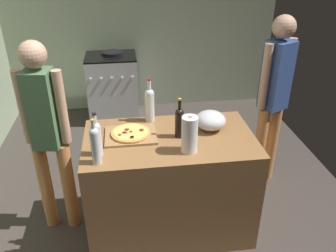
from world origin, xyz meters
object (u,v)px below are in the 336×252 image
object	(u,v)px
wine_bottle_amber	(97,137)
person_in_stripes	(47,131)
paper_towel_roll	(189,135)
person_in_red	(274,93)
wine_bottle_green	(150,103)
stove	(113,87)
wine_bottle_clear	(179,121)
wine_bottle_dark	(95,144)
mixing_bowl	(210,120)
pizza	(131,133)

from	to	relation	value
wine_bottle_amber	person_in_stripes	bearing A→B (deg)	143.00
paper_towel_roll	person_in_stripes	size ratio (longest dim) A/B	0.17
wine_bottle_amber	person_in_red	distance (m)	1.74
wine_bottle_green	stove	xyz separation A→B (m)	(-0.36, 1.91, -0.60)
wine_bottle_clear	wine_bottle_dark	bearing A→B (deg)	-155.26
stove	person_in_red	size ratio (longest dim) A/B	0.55
person_in_stripes	person_in_red	world-z (taller)	person_in_red
stove	mixing_bowl	bearing A→B (deg)	-68.58
wine_bottle_green	wine_bottle_amber	size ratio (longest dim) A/B	1.14
wine_bottle_clear	wine_bottle_green	bearing A→B (deg)	123.81
paper_towel_roll	wine_bottle_amber	size ratio (longest dim) A/B	0.85
wine_bottle_amber	wine_bottle_dark	distance (m)	0.11
mixing_bowl	wine_bottle_amber	world-z (taller)	wine_bottle_amber
mixing_bowl	person_in_stripes	xyz separation A→B (m)	(-1.29, 0.04, -0.02)
wine_bottle_amber	mixing_bowl	bearing A→B (deg)	16.66
pizza	wine_bottle_dark	world-z (taller)	wine_bottle_dark
wine_bottle_green	paper_towel_roll	bearing A→B (deg)	-65.29
person_in_stripes	wine_bottle_green	bearing A→B (deg)	12.01
stove	person_in_stripes	distance (m)	2.19
wine_bottle_clear	stove	size ratio (longest dim) A/B	0.34
mixing_bowl	person_in_stripes	size ratio (longest dim) A/B	0.15
wine_bottle_green	mixing_bowl	bearing A→B (deg)	-24.19
paper_towel_roll	stove	distance (m)	2.58
wine_bottle_amber	person_in_red	world-z (taller)	person_in_red
wine_bottle_dark	person_in_stripes	bearing A→B (deg)	134.07
wine_bottle_dark	person_in_red	size ratio (longest dim) A/B	0.20
person_in_red	paper_towel_roll	bearing A→B (deg)	-142.07
wine_bottle_dark	wine_bottle_amber	bearing A→B (deg)	88.91
pizza	stove	world-z (taller)	stove
wine_bottle_clear	stove	xyz separation A→B (m)	(-0.56, 2.22, -0.58)
wine_bottle_clear	wine_bottle_amber	distance (m)	0.64
wine_bottle_clear	person_in_red	size ratio (longest dim) A/B	0.19
mixing_bowl	pizza	bearing A→B (deg)	-176.54
mixing_bowl	person_in_stripes	bearing A→B (deg)	178.32
wine_bottle_amber	wine_bottle_dark	xyz separation A→B (m)	(-0.00, -0.11, 0.01)
wine_bottle_clear	wine_bottle_green	size ratio (longest dim) A/B	0.86
paper_towel_roll	wine_bottle_clear	world-z (taller)	wine_bottle_clear
stove	person_in_stripes	size ratio (longest dim) A/B	0.57
wine_bottle_amber	person_in_red	xyz separation A→B (m)	(1.60, 0.69, -0.05)
wine_bottle_amber	person_in_red	bearing A→B (deg)	23.35
person_in_red	pizza	bearing A→B (deg)	-161.15
pizza	wine_bottle_dark	size ratio (longest dim) A/B	0.90
stove	paper_towel_roll	bearing A→B (deg)	-76.15
pizza	wine_bottle_amber	world-z (taller)	wine_bottle_amber
mixing_bowl	wine_bottle_dark	bearing A→B (deg)	-157.10
mixing_bowl	wine_bottle_green	world-z (taller)	wine_bottle_green
wine_bottle_green	wine_bottle_dark	distance (m)	0.72
wine_bottle_green	stove	size ratio (longest dim) A/B	0.40
person_in_stripes	wine_bottle_clear	bearing A→B (deg)	-7.16
wine_bottle_clear	wine_bottle_amber	bearing A→B (deg)	-164.16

